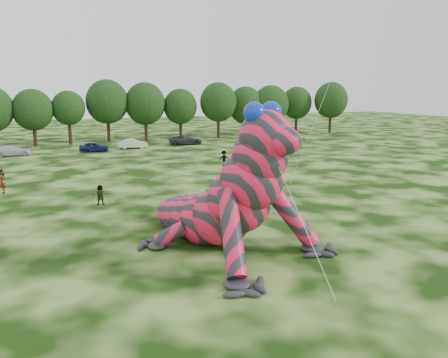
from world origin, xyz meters
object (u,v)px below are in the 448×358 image
at_px(tree_10, 108,111).
at_px(spectator_0, 3,183).
at_px(tree_8, 33,118).
at_px(tree_13, 218,110).
at_px(spectator_2, 224,158).
at_px(car_6, 186,140).
at_px(tree_14, 245,111).
at_px(flying_kite, 361,4).
at_px(car_4, 94,147).
at_px(tree_11, 145,112).
at_px(tree_12, 180,114).
at_px(spectator_1, 2,178).
at_px(tree_15, 271,110).
at_px(car_3, 12,151).
at_px(spectator_5, 100,195).
at_px(car_7, 249,138).
at_px(spectator_3, 235,157).
at_px(tree_16, 296,110).
at_px(car_5, 133,144).
at_px(inflatable_gecko, 207,173).
at_px(tree_17, 331,107).
at_px(tree_9, 69,118).

distance_m(tree_10, spectator_0, 37.78).
xyz_separation_m(tree_8, tree_13, (31.35, 0.14, 0.59)).
distance_m(tree_13, spectator_2, 30.74).
height_order(car_6, spectator_2, spectator_2).
bearing_deg(tree_14, flying_kite, -108.30).
distance_m(tree_14, car_4, 32.36).
bearing_deg(car_6, tree_11, 33.66).
xyz_separation_m(tree_8, car_4, (7.68, -9.73, -3.78)).
distance_m(tree_12, tree_14, 13.49).
height_order(tree_11, spectator_1, tree_11).
xyz_separation_m(tree_14, car_4, (-29.99, -11.47, -4.01)).
distance_m(flying_kite, tree_15, 56.47).
bearing_deg(car_3, tree_11, -62.73).
xyz_separation_m(spectator_5, spectator_0, (-7.25, 7.32, 0.10)).
bearing_deg(tree_14, tree_10, -179.68).
distance_m(tree_15, spectator_2, 36.91).
bearing_deg(car_7, spectator_3, 143.27).
xyz_separation_m(tree_13, tree_15, (11.34, 0.64, -0.25)).
distance_m(tree_15, tree_16, 7.16).
distance_m(flying_kite, car_5, 44.70).
height_order(tree_8, spectator_2, tree_8).
relative_size(spectator_1, spectator_2, 0.89).
bearing_deg(tree_11, tree_8, -176.16).
xyz_separation_m(car_6, spectator_0, (-25.41, -25.83, 0.16)).
relative_size(inflatable_gecko, spectator_3, 9.99).
height_order(inflatable_gecko, car_6, inflatable_gecko).
bearing_deg(spectator_1, tree_11, 88.37).
relative_size(tree_17, spectator_1, 6.28).
relative_size(flying_kite, tree_11, 1.66).
bearing_deg(spectator_3, car_6, -10.74).
bearing_deg(car_7, car_4, 87.17).
distance_m(tree_13, car_3, 35.94).
bearing_deg(flying_kite, spectator_3, 85.84).
relative_size(car_6, spectator_1, 3.29).
relative_size(tree_9, tree_12, 0.97).
bearing_deg(flying_kite, tree_15, 66.48).
bearing_deg(tree_10, car_6, -38.89).
xyz_separation_m(tree_9, spectator_5, (-0.94, -40.70, -3.53)).
relative_size(tree_10, car_6, 1.95).
distance_m(car_5, car_6, 8.90).
distance_m(tree_16, tree_17, 7.06).
distance_m(tree_16, car_4, 43.88).
bearing_deg(car_5, tree_10, 19.41).
distance_m(car_5, car_7, 19.72).
bearing_deg(tree_13, spectator_5, -123.71).
height_order(tree_9, spectator_0, tree_9).
xyz_separation_m(inflatable_gecko, tree_8, (-8.93, 51.67, 0.28)).
height_order(tree_8, spectator_1, tree_8).
height_order(tree_13, tree_17, tree_17).
bearing_deg(inflatable_gecko, tree_13, 43.44).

